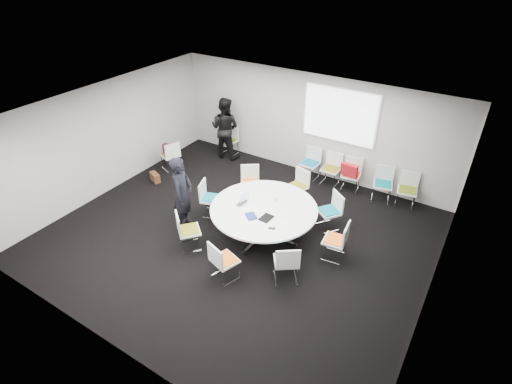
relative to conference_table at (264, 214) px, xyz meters
The scene contains 31 objects.
room_shell 0.97m from the conference_table, 139.29° to the right, with size 8.08×7.08×2.88m.
conference_table is the anchor object (origin of this frame).
projection_screen 3.42m from the conference_table, 83.77° to the left, with size 1.90×0.03×1.35m, color white.
chair_ring_a 1.66m from the conference_table, ahead, with size 0.50×0.51×0.88m.
chair_ring_b 1.54m from the conference_table, 42.03° to the left, with size 0.64×0.64×0.88m.
chair_ring_c 1.59m from the conference_table, 89.09° to the left, with size 0.57×0.56×0.88m.
chair_ring_d 1.55m from the conference_table, 133.92° to the left, with size 0.63×0.63×0.88m.
chair_ring_e 1.50m from the conference_table, behind, with size 0.58×0.58×0.88m.
chair_ring_f 1.68m from the conference_table, 132.84° to the right, with size 0.64×0.64×0.88m.
chair_ring_g 1.60m from the conference_table, 87.90° to the right, with size 0.58×0.57×0.88m.
chair_ring_h 1.47m from the conference_table, 41.61° to the right, with size 0.63×0.63×0.88m.
chair_back_a 2.88m from the conference_table, 94.60° to the left, with size 0.47×0.46×0.88m.
chair_back_b 2.89m from the conference_table, 82.40° to the left, with size 0.46×0.45×0.88m.
chair_back_c 3.02m from the conference_table, 71.57° to the left, with size 0.51×0.50×0.88m.
chair_back_d 3.35m from the conference_table, 57.47° to the left, with size 0.56×0.55×0.88m.
chair_back_e 3.73m from the conference_table, 50.05° to the left, with size 0.53×0.52×0.88m.
chair_spare_left 4.01m from the conference_table, 162.66° to the left, with size 0.58×0.59×0.88m.
chair_person_back 4.12m from the conference_table, 136.04° to the left, with size 0.51×0.50×0.88m.
person_main 1.85m from the conference_table, 157.50° to the right, with size 0.65×0.43×1.78m, color black.
person_back 4.02m from the conference_table, 137.77° to the left, with size 0.90×0.70×1.85m, color black.
laptop 0.50m from the conference_table, 165.96° to the right, with size 0.29×0.19×0.02m, color #333338.
laptop_lid 0.58m from the conference_table, behind, with size 0.30×0.02×0.22m, color silver.
notebook_black 0.43m from the conference_table, 51.58° to the right, with size 0.22×0.30×0.02m, color black.
tablet_folio 0.46m from the conference_table, 98.41° to the right, with size 0.26×0.20×0.03m, color navy.
papers_right 0.62m from the conference_table, 35.49° to the left, with size 0.30×0.21×0.00m, color silver.
papers_front 0.63m from the conference_table, ahead, with size 0.30×0.21×0.00m, color white.
cup 0.46m from the conference_table, 79.46° to the left, with size 0.08×0.08×0.09m, color white.
phone 0.77m from the conference_table, 46.62° to the right, with size 0.14×0.07×0.01m, color black.
maroon_bag 4.02m from the conference_table, 162.64° to the left, with size 0.40×0.14×0.28m, color #481328.
brown_bag 3.79m from the conference_table, behind, with size 0.36×0.16×0.24m, color #492917.
red_jacket 2.80m from the conference_table, 70.07° to the left, with size 0.44×0.10×0.35m, color #AB151D.
Camera 1 is at (4.07, -5.81, 5.66)m, focal length 28.00 mm.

